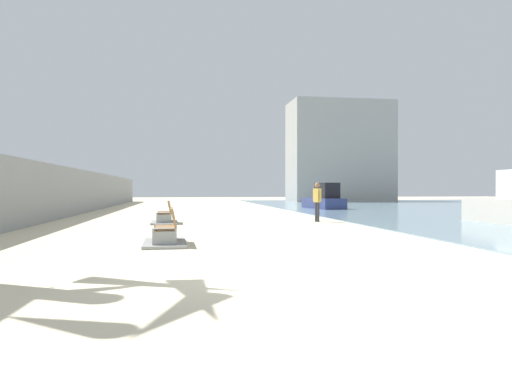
{
  "coord_description": "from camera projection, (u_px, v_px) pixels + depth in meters",
  "views": [
    {
      "loc": [
        -1.21,
        -7.68,
        1.47
      ],
      "look_at": [
        2.81,
        17.65,
        1.32
      ],
      "focal_mm": 32.71,
      "sensor_mm": 36.0,
      "label": 1
    }
  ],
  "objects": [
    {
      "name": "bench_near",
      "position": [
        166.0,
        236.0,
        12.37
      ],
      "size": [
        1.15,
        2.13,
        0.98
      ],
      "color": "gray",
      "rests_on": "ground"
    },
    {
      "name": "ground_plane",
      "position": [
        205.0,
        216.0,
        25.56
      ],
      "size": [
        120.0,
        120.0,
        0.0
      ],
      "primitive_type": "plane",
      "color": "beige"
    },
    {
      "name": "person_walking",
      "position": [
        317.0,
        199.0,
        21.01
      ],
      "size": [
        0.3,
        0.49,
        1.78
      ],
      "color": "#333338",
      "rests_on": "ground"
    },
    {
      "name": "boat_mid_bay",
      "position": [
        324.0,
        199.0,
        34.5
      ],
      "size": [
        2.21,
        4.65,
        1.9
      ],
      "color": "navy",
      "rests_on": "water_bay"
    },
    {
      "name": "seawall",
      "position": [
        61.0,
        192.0,
        24.38
      ],
      "size": [
        0.8,
        64.0,
        2.64
      ],
      "primitive_type": "cube",
      "color": "gray",
      "rests_on": "ground"
    },
    {
      "name": "harbor_building",
      "position": [
        340.0,
        152.0,
        55.93
      ],
      "size": [
        12.0,
        6.0,
        11.88
      ],
      "primitive_type": "cube",
      "color": "#9E9E99",
      "rests_on": "ground"
    },
    {
      "name": "bench_far",
      "position": [
        165.0,
        218.0,
        20.08
      ],
      "size": [
        1.12,
        2.11,
        0.98
      ],
      "color": "gray",
      "rests_on": "ground"
    }
  ]
}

